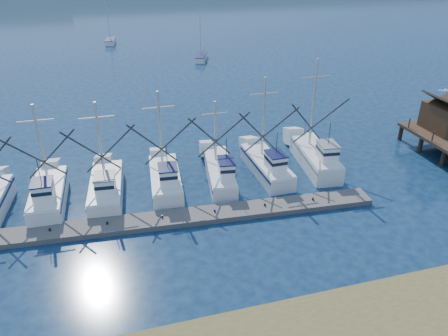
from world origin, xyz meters
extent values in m
plane|color=#0C1B37|center=(0.00, 0.00, 0.00)|extent=(500.00, 500.00, 0.00)
cube|color=#595350|center=(-7.10, 6.45, 0.21)|extent=(31.37, 4.18, 0.42)
cube|color=white|center=(-16.37, 11.42, 0.76)|extent=(2.68, 7.34, 1.53)
cube|color=white|center=(-16.37, 9.56, 2.28)|extent=(1.47, 1.82, 1.50)
cylinder|color=#B7B2A8|center=(-16.37, 12.66, 4.79)|extent=(0.22, 0.22, 6.52)
cube|color=white|center=(-11.92, 11.56, 0.67)|extent=(3.21, 7.74, 1.34)
cube|color=white|center=(-11.92, 9.63, 2.09)|extent=(1.63, 1.97, 1.50)
cylinder|color=#B7B2A8|center=(-11.92, 12.85, 4.55)|extent=(0.22, 0.22, 6.42)
cube|color=white|center=(-7.04, 11.45, 0.72)|extent=(3.04, 7.50, 1.45)
cube|color=white|center=(-7.04, 9.57, 2.20)|extent=(1.55, 1.90, 1.50)
cylinder|color=#B7B2A8|center=(-7.04, 12.70, 4.84)|extent=(0.22, 0.22, 6.80)
cube|color=white|center=(-2.18, 11.82, 0.64)|extent=(3.27, 8.29, 1.28)
cube|color=white|center=(-2.18, 9.76, 2.03)|extent=(1.49, 2.13, 1.50)
cylinder|color=#B7B2A8|center=(-2.18, 13.20, 4.03)|extent=(0.22, 0.22, 5.50)
cube|color=white|center=(2.16, 11.65, 0.68)|extent=(2.49, 7.77, 1.36)
cube|color=white|center=(2.16, 9.67, 2.11)|extent=(1.39, 1.91, 1.50)
cylinder|color=#B7B2A8|center=(2.16, 12.97, 4.98)|extent=(0.22, 0.22, 7.23)
cube|color=white|center=(7.03, 11.81, 0.81)|extent=(3.43, 8.28, 1.63)
cube|color=white|center=(7.03, 9.75, 2.38)|extent=(1.66, 2.12, 1.50)
cylinder|color=#B7B2A8|center=(7.03, 13.18, 5.71)|extent=(0.22, 0.22, 8.16)
cube|color=white|center=(6.29, 55.03, 0.45)|extent=(3.41, 5.87, 0.90)
cylinder|color=#B7B2A8|center=(6.29, 55.33, 4.50)|extent=(0.12, 0.12, 7.20)
cube|color=white|center=(-8.55, 73.41, 0.45)|extent=(2.44, 4.91, 0.90)
cylinder|color=#B7B2A8|center=(-8.55, 73.71, 4.50)|extent=(0.12, 0.12, 7.20)
sphere|color=white|center=(13.98, 5.42, 8.70)|extent=(0.23, 0.23, 0.23)
cube|color=white|center=(13.64, 5.42, 8.72)|extent=(0.57, 0.14, 0.15)
camera|label=1|loc=(-11.09, -20.94, 18.79)|focal=35.00mm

